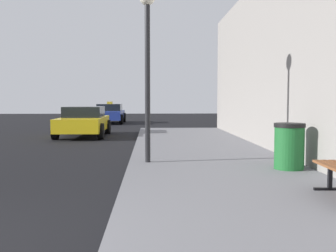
{
  "coord_description": "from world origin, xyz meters",
  "views": [
    {
      "loc": [
        2.5,
        -3.86,
        1.59
      ],
      "look_at": [
        2.9,
        5.26,
        0.97
      ],
      "focal_mm": 42.48,
      "sensor_mm": 36.0,
      "label": 1
    }
  ],
  "objects_px": {
    "trash_bin": "(289,146)",
    "car_yellow": "(84,121)",
    "car_blue": "(110,113)",
    "street_lamp": "(147,43)"
  },
  "relations": [
    {
      "from": "car_blue",
      "to": "street_lamp",
      "type": "bearing_deg",
      "value": 98.68
    },
    {
      "from": "car_blue",
      "to": "car_yellow",
      "type": "bearing_deg",
      "value": 89.18
    },
    {
      "from": "car_blue",
      "to": "trash_bin",
      "type": "bearing_deg",
      "value": 106.82
    },
    {
      "from": "trash_bin",
      "to": "car_yellow",
      "type": "height_order",
      "value": "car_yellow"
    },
    {
      "from": "trash_bin",
      "to": "street_lamp",
      "type": "height_order",
      "value": "street_lamp"
    },
    {
      "from": "trash_bin",
      "to": "street_lamp",
      "type": "bearing_deg",
      "value": 160.57
    },
    {
      "from": "street_lamp",
      "to": "car_blue",
      "type": "distance_m",
      "value": 17.74
    },
    {
      "from": "car_yellow",
      "to": "car_blue",
      "type": "bearing_deg",
      "value": -90.82
    },
    {
      "from": "street_lamp",
      "to": "car_blue",
      "type": "bearing_deg",
      "value": 98.68
    },
    {
      "from": "car_yellow",
      "to": "car_blue",
      "type": "distance_m",
      "value": 9.42
    }
  ]
}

